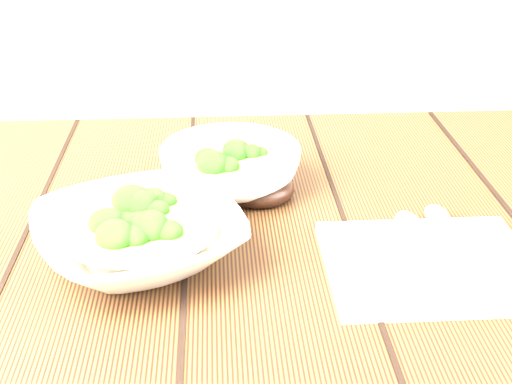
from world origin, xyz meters
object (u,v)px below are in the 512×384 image
object	(u,v)px
soup_bowl_back	(231,166)
napkin	(429,265)
soup_bowl_front	(139,235)
table	(207,308)
trivet	(259,188)

from	to	relation	value
soup_bowl_back	napkin	world-z (taller)	soup_bowl_back
soup_bowl_back	soup_bowl_front	bearing A→B (deg)	-121.36
table	napkin	distance (m)	0.30
soup_bowl_front	napkin	xyz separation A→B (m)	(0.33, -0.04, -0.02)
soup_bowl_front	napkin	bearing A→B (deg)	-7.50
soup_bowl_back	trivet	world-z (taller)	soup_bowl_back
soup_bowl_back	trivet	distance (m)	0.05
trivet	napkin	xyz separation A→B (m)	(0.18, -0.20, -0.01)
trivet	napkin	distance (m)	0.27
soup_bowl_front	trivet	size ratio (longest dim) A/B	3.11
soup_bowl_front	napkin	size ratio (longest dim) A/B	1.31
soup_bowl_back	napkin	size ratio (longest dim) A/B	0.87
soup_bowl_front	soup_bowl_back	bearing A→B (deg)	58.64
trivet	napkin	size ratio (longest dim) A/B	0.42
table	trivet	distance (m)	0.18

